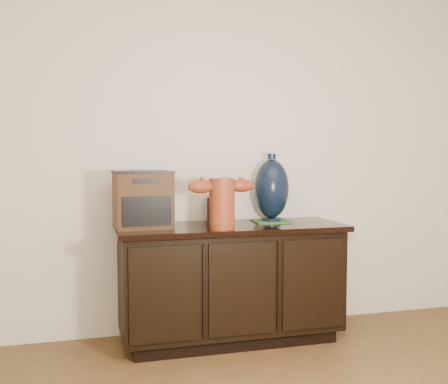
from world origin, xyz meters
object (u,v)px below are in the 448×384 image
object	(u,v)px
sideboard	(231,282)
spray_can	(212,208)
terracotta_vessel	(222,201)
tv_radio	(143,199)
lamp_base	(272,189)

from	to	relation	value
sideboard	spray_can	bearing A→B (deg)	108.53
sideboard	spray_can	world-z (taller)	spray_can
terracotta_vessel	spray_can	xyz separation A→B (m)	(0.03, 0.37, -0.08)
terracotta_vessel	tv_radio	xyz separation A→B (m)	(-0.46, 0.18, 0.00)
sideboard	tv_radio	world-z (taller)	tv_radio
tv_radio	lamp_base	world-z (taller)	lamp_base
terracotta_vessel	lamp_base	size ratio (longest dim) A/B	0.97
spray_can	sideboard	bearing A→B (deg)	-71.47
tv_radio	spray_can	bearing A→B (deg)	18.18
sideboard	terracotta_vessel	size ratio (longest dim) A/B	3.36
lamp_base	spray_can	size ratio (longest dim) A/B	2.36
terracotta_vessel	spray_can	world-z (taller)	terracotta_vessel
tv_radio	terracotta_vessel	bearing A→B (deg)	-25.13
lamp_base	spray_can	xyz separation A→B (m)	(-0.38, 0.13, -0.13)
tv_radio	lamp_base	xyz separation A→B (m)	(0.87, 0.07, 0.05)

